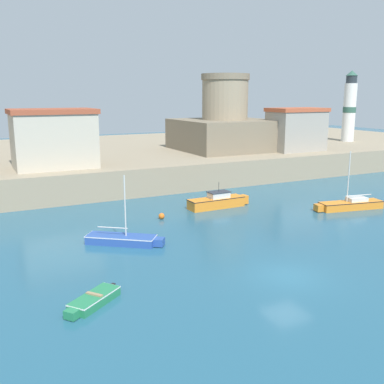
# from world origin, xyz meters

# --- Properties ---
(ground_plane) EXTENTS (200.00, 200.00, 0.00)m
(ground_plane) POSITION_xyz_m (0.00, 0.00, 0.00)
(ground_plane) COLOR #235670
(quay_seawall) EXTENTS (120.00, 40.00, 3.00)m
(quay_seawall) POSITION_xyz_m (0.00, 43.26, 1.50)
(quay_seawall) COLOR gray
(quay_seawall) RESTS_ON ground
(dinghy_green_0) EXTENTS (3.33, 2.83, 0.57)m
(dinghy_green_0) POSITION_xyz_m (-11.23, 1.49, 0.27)
(dinghy_green_0) COLOR #237A4C
(dinghy_green_0) RESTS_ON ground
(motorboat_orange_1) EXTENTS (6.23, 1.72, 2.44)m
(motorboat_orange_1) POSITION_xyz_m (4.59, 16.15, 0.60)
(motorboat_orange_1) COLOR orange
(motorboat_orange_1) RESTS_ON ground
(sailboat_blue_3) EXTENTS (5.20, 4.36, 5.02)m
(sailboat_blue_3) POSITION_xyz_m (-6.82, 9.99, 0.36)
(sailboat_blue_3) COLOR #284C9E
(sailboat_blue_3) RESTS_ON ground
(sailboat_orange_4) EXTENTS (6.90, 2.62, 5.45)m
(sailboat_orange_4) POSITION_xyz_m (15.31, 10.00, 0.45)
(sailboat_orange_4) COLOR orange
(sailboat_orange_4) RESTS_ON ground
(mooring_buoy) EXTENTS (0.52, 0.52, 0.52)m
(mooring_buoy) POSITION_xyz_m (-1.77, 14.83, 0.26)
(mooring_buoy) COLOR orange
(mooring_buoy) RESTS_ON ground
(fortress) EXTENTS (12.47, 12.47, 10.25)m
(fortress) POSITION_xyz_m (16.00, 34.10, 6.26)
(fortress) COLOR #796C57
(fortress) RESTS_ON quay_seawall
(lighthouse) EXTENTS (2.05, 2.05, 11.27)m
(lighthouse) POSITION_xyz_m (40.00, 34.82, 8.44)
(lighthouse) COLOR silver
(lighthouse) RESTS_ON quay_seawall
(harbor_shed_near_wharf) EXTENTS (8.53, 5.87, 6.08)m
(harbor_shed_near_wharf) POSITION_xyz_m (-8.00, 28.54, 6.06)
(harbor_shed_near_wharf) COLOR #BCB29E
(harbor_shed_near_wharf) RESTS_ON quay_seawall
(harbor_shed_mid_row) EXTENTS (7.62, 4.68, 5.76)m
(harbor_shed_mid_row) POSITION_xyz_m (24.00, 28.57, 5.91)
(harbor_shed_mid_row) COLOR gray
(harbor_shed_mid_row) RESTS_ON quay_seawall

